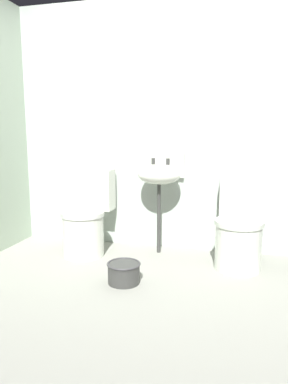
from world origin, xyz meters
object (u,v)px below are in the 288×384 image
at_px(sink, 160,174).
at_px(toilet_right, 239,229).
at_px(bucket, 124,272).
at_px(toilet_left, 87,220).

bearing_deg(sink, toilet_right, -14.38).
height_order(sink, bucket, sink).
bearing_deg(toilet_left, bucket, 134.64).
relative_size(toilet_left, toilet_right, 1.00).
bearing_deg(toilet_left, toilet_right, -178.14).
height_order(toilet_left, bucket, toilet_left).
height_order(toilet_left, toilet_right, same).
xyz_separation_m(toilet_left, sink, (0.66, 0.19, 0.43)).
xyz_separation_m(sink, bucket, (-0.11, -0.78, -0.67)).
height_order(toilet_right, sink, sink).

